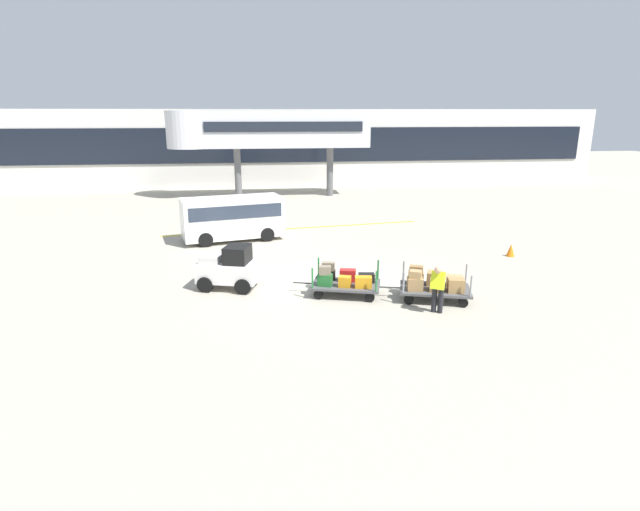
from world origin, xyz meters
The scene contains 10 objects.
ground_plane centered at (0.00, 0.00, 0.00)m, with size 120.00×120.00×0.00m, color #A8A08E.
apron_lead_line centered at (-0.30, 9.00, 0.00)m, with size 14.07×0.20×0.01m, color yellow.
terminal_building centered at (0.00, 25.97, 3.18)m, with size 55.14×2.51×6.35m.
jet_bridge centered at (-1.83, 19.99, 4.85)m, with size 14.52×3.00×6.21m.
baggage_tug centered at (-3.43, -0.40, 0.75)m, with size 2.33×1.72×1.58m.
baggage_cart_lead centered at (0.52, -1.57, 0.51)m, with size 3.08×1.99×1.10m.
baggage_cart_middle centered at (3.41, -2.41, 0.54)m, with size 3.08×1.99×1.10m.
baggage_handler centered at (3.08, -3.60, 0.87)m, with size 0.56×0.57×1.56m.
shuttle_van centered at (-3.55, 6.84, 1.23)m, with size 5.11×2.99×2.10m.
safety_cone_near centered at (8.58, 2.26, 0.28)m, with size 0.36×0.36×0.55m, color orange.
Camera 1 is at (-2.44, -17.75, 6.05)m, focal length 28.35 mm.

